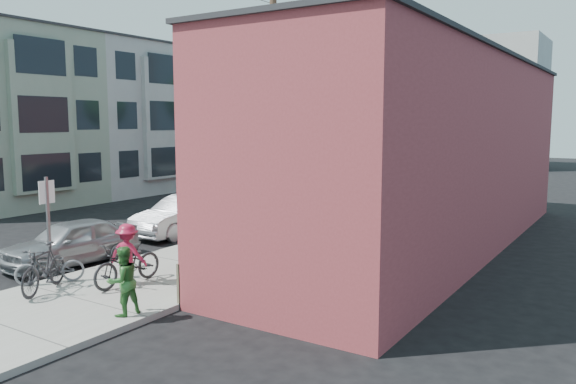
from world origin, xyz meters
The scene contains 26 objects.
ground centered at (0.00, 0.00, 0.00)m, with size 120.00×120.00×0.00m, color black.
sidewalk centered at (4.25, 11.00, 0.07)m, with size 4.50×58.00×0.15m, color gray.
cafe_building centered at (8.99, 4.99, 3.30)m, with size 6.60×20.20×6.61m.
apartment_row centered at (-11.85, 14.00, 4.50)m, with size 6.30×32.00×9.00m.
end_cap_building centered at (-2.00, 42.00, 6.00)m, with size 18.00×8.00×12.00m, color #A5A5A0.
sign_post centered at (2.35, -5.48, 1.83)m, with size 0.07×0.45×2.80m.
parking_meter_near centered at (2.25, 1.22, 0.98)m, with size 0.14×0.14×1.24m.
parking_meter_far centered at (2.25, 8.64, 0.98)m, with size 0.14×0.14×1.24m.
utility_pole_near centered at (2.39, 4.88, 5.41)m, with size 3.57×0.28×10.00m.
utility_pole_far centered at (2.45, 19.64, 5.34)m, with size 1.80×0.28×10.00m.
tree_bare centered at (2.80, 5.98, 3.15)m, with size 0.24×0.24×6.00m.
tree_leafy_mid centered at (2.80, 15.43, 5.45)m, with size 3.26×3.26×6.95m.
tree_leafy_far centered at (2.80, 24.71, 6.35)m, with size 4.84×4.84×8.62m.
patio_chair_a centered at (6.17, -2.52, 0.59)m, with size 0.50×0.50×0.88m, color #11401A, non-canonical shape.
patio_chair_b centered at (5.96, -3.25, 0.59)m, with size 0.50×0.50×0.88m, color #11401A, non-canonical shape.
patron_grey centered at (5.24, 1.46, 0.94)m, with size 0.58×0.38×1.59m, color slate.
patron_green centered at (6.00, -6.20, 0.92)m, with size 0.75×0.58×1.53m, color #33722D.
cyclist centered at (4.27, -4.54, 0.95)m, with size 1.04×0.60×1.61m, color maroon.
cyclist_bike centered at (4.27, -4.54, 0.71)m, with size 0.74×2.13×1.12m, color black.
parked_bike_a centered at (2.99, -6.10, 0.75)m, with size 0.56×1.99×1.20m, color black.
parked_bike_b centered at (2.48, -5.59, 0.60)m, with size 0.60×1.71×0.90m, color slate.
car_0 centered at (0.80, -3.72, 0.71)m, with size 1.68×4.17×1.42m, color #929498.
car_1 centered at (0.43, 1.66, 0.75)m, with size 1.59×4.57×1.51m, color #B6B9BE.
car_2 centered at (0.80, 8.69, 0.79)m, with size 2.22×5.47×1.59m, color black.
car_3 centered at (0.39, 14.53, 0.73)m, with size 2.41×5.22×1.45m, color silver.
bus centered at (-3.14, 27.67, 1.28)m, with size 2.14×9.16×2.55m, color silver.
Camera 1 is at (15.47, -14.25, 4.38)m, focal length 35.00 mm.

